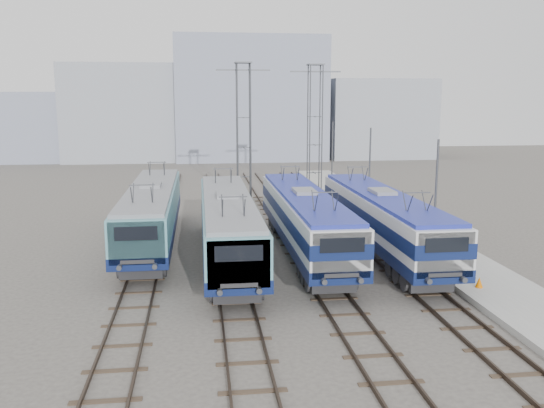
{
  "coord_description": "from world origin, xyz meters",
  "views": [
    {
      "loc": [
        -3.75,
        -26.62,
        9.07
      ],
      "look_at": [
        0.51,
        7.0,
        2.85
      ],
      "focal_mm": 38.0,
      "sensor_mm": 36.0,
      "label": 1
    }
  ],
  "objects": [
    {
      "name": "ground",
      "position": [
        0.0,
        0.0,
        0.0
      ],
      "size": [
        160.0,
        160.0,
        0.0
      ],
      "primitive_type": "plane",
      "color": "#514C47"
    },
    {
      "name": "locomotive_far_left",
      "position": [
        -6.75,
        8.86,
        2.27
      ],
      "size": [
        2.89,
        18.26,
        3.44
      ],
      "color": "#0D1948",
      "rests_on": "ground"
    },
    {
      "name": "locomotive_center_left",
      "position": [
        -2.25,
        4.77,
        2.26
      ],
      "size": [
        2.87,
        18.11,
        3.41
      ],
      "color": "#0D1948",
      "rests_on": "ground"
    },
    {
      "name": "mast_rear",
      "position": [
        8.6,
        26.0,
        3.5
      ],
      "size": [
        0.12,
        0.12,
        7.0
      ],
      "primitive_type": "cylinder",
      "color": "#3F4247",
      "rests_on": "ground"
    },
    {
      "name": "platform",
      "position": [
        10.2,
        8.0,
        0.15
      ],
      "size": [
        4.0,
        70.0,
        0.3
      ],
      "primitive_type": "cube",
      "color": "#9E9E99",
      "rests_on": "ground"
    },
    {
      "name": "mast_front",
      "position": [
        8.6,
        2.0,
        3.5
      ],
      "size": [
        0.12,
        0.12,
        7.0
      ],
      "primitive_type": "cylinder",
      "color": "#3F4247",
      "rests_on": "ground"
    },
    {
      "name": "building_west",
      "position": [
        -14.0,
        62.0,
        7.0
      ],
      "size": [
        18.0,
        12.0,
        14.0
      ],
      "primitive_type": "cube",
      "color": "#9197A2",
      "rests_on": "ground"
    },
    {
      "name": "building_east",
      "position": [
        24.0,
        62.0,
        6.0
      ],
      "size": [
        16.0,
        12.0,
        12.0
      ],
      "primitive_type": "cube",
      "color": "#9197A2",
      "rests_on": "ground"
    },
    {
      "name": "locomotive_center_right",
      "position": [
        2.25,
        5.6,
        2.31
      ],
      "size": [
        2.86,
        18.09,
        3.4
      ],
      "color": "#0D1948",
      "rests_on": "ground"
    },
    {
      "name": "mast_mid",
      "position": [
        8.6,
        14.0,
        3.5
      ],
      "size": [
        0.12,
        0.12,
        7.0
      ],
      "primitive_type": "cylinder",
      "color": "#3F4247",
      "rests_on": "ground"
    },
    {
      "name": "building_center",
      "position": [
        4.0,
        62.0,
        9.0
      ],
      "size": [
        22.0,
        14.0,
        18.0
      ],
      "primitive_type": "cube",
      "color": "#858CA2",
      "rests_on": "ground"
    },
    {
      "name": "safety_cone",
      "position": [
        9.22,
        -2.06,
        0.55
      ],
      "size": [
        0.36,
        0.36,
        0.49
      ],
      "primitive_type": "cone",
      "color": "#DA6400",
      "rests_on": "platform"
    },
    {
      "name": "catenary_tower_west",
      "position": [
        0.0,
        22.0,
        6.64
      ],
      "size": [
        4.5,
        1.2,
        12.0
      ],
      "color": "#3F4247",
      "rests_on": "ground"
    },
    {
      "name": "locomotive_far_right",
      "position": [
        6.75,
        5.09,
        2.29
      ],
      "size": [
        2.84,
        17.97,
        3.38
      ],
      "color": "#0D1948",
      "rests_on": "ground"
    },
    {
      "name": "building_far_west",
      "position": [
        -30.0,
        62.0,
        5.0
      ],
      "size": [
        14.0,
        10.0,
        10.0
      ],
      "primitive_type": "cube",
      "color": "#858CA2",
      "rests_on": "ground"
    },
    {
      "name": "catenary_tower_east",
      "position": [
        6.5,
        24.0,
        6.64
      ],
      "size": [
        4.5,
        1.2,
        12.0
      ],
      "color": "#3F4247",
      "rests_on": "ground"
    }
  ]
}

